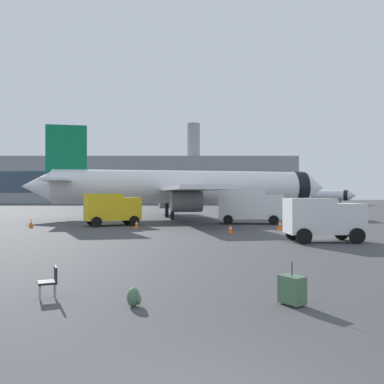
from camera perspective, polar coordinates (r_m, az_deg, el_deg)
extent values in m
cylinder|color=white|center=(46.89, -0.67, 0.74)|extent=(30.18, 9.40, 3.80)
cone|color=white|center=(52.22, 17.11, 0.64)|extent=(3.04, 4.00, 3.61)
cone|color=white|center=(46.92, -21.06, 0.76)|extent=(3.79, 3.96, 3.42)
cylinder|color=black|center=(51.23, 14.94, 0.66)|extent=(2.11, 4.07, 3.88)
cube|color=white|center=(54.64, -3.18, 0.27)|extent=(7.73, 16.62, 0.36)
cube|color=white|center=(38.84, -0.06, 0.52)|extent=(7.73, 16.62, 0.36)
cylinder|color=gray|center=(52.16, -2.81, -1.13)|extent=(3.56, 2.76, 2.20)
cylinder|color=gray|center=(41.30, -0.70, -1.34)|extent=(3.56, 2.76, 2.20)
cube|color=#0C7247|center=(46.68, -17.29, 5.18)|extent=(4.39, 1.18, 6.40)
cube|color=white|center=(49.72, -17.45, 1.38)|extent=(3.69, 6.38, 0.24)
cube|color=white|center=(43.37, -18.43, 1.63)|extent=(3.69, 6.38, 0.24)
cylinder|color=black|center=(50.42, 12.89, -2.51)|extent=(0.36, 0.36, 1.80)
cylinder|color=black|center=(48.99, -3.47, -2.59)|extent=(0.44, 0.44, 1.80)
cylinder|color=black|center=(44.24, -2.68, -2.83)|extent=(0.44, 0.44, 1.80)
cylinder|color=silver|center=(110.91, 16.18, -0.45)|extent=(19.63, 12.13, 2.64)
cone|color=silver|center=(109.13, 21.97, -0.45)|extent=(2.65, 3.00, 2.51)
cone|color=silver|center=(113.87, 10.50, -0.46)|extent=(3.08, 3.14, 2.38)
cylinder|color=black|center=(109.30, 21.17, -0.45)|extent=(2.12, 2.83, 2.69)
cube|color=silver|center=(116.49, 16.41, -0.55)|extent=(8.17, 11.37, 0.25)
cube|color=silver|center=(105.64, 15.18, -0.58)|extent=(8.17, 11.37, 0.25)
cylinder|color=gray|center=(114.80, 16.24, -1.00)|extent=(2.68, 2.39, 1.53)
cylinder|color=gray|center=(107.34, 15.39, -1.05)|extent=(2.68, 2.39, 1.53)
cube|color=#193899|center=(113.25, 11.53, 0.81)|extent=(2.81, 1.66, 4.44)
cube|color=silver|center=(115.46, 11.68, -0.25)|extent=(3.55, 4.53, 0.17)
cube|color=silver|center=(111.20, 11.03, -0.25)|extent=(3.55, 4.53, 0.17)
cylinder|color=black|center=(109.50, 20.45, -1.47)|extent=(0.25, 0.25, 1.25)
cylinder|color=black|center=(112.85, 15.67, -1.44)|extent=(0.31, 0.31, 1.25)
cylinder|color=black|center=(109.60, 15.29, -1.47)|extent=(0.31, 0.31, 1.25)
cube|color=yellow|center=(37.40, -8.77, -2.34)|extent=(2.46, 2.71, 2.04)
cube|color=#1E232D|center=(37.59, -7.72, -1.60)|extent=(0.92, 1.82, 0.84)
cube|color=yellow|center=(36.78, -12.36, -2.09)|extent=(3.76, 3.32, 2.40)
cylinder|color=black|center=(38.58, -9.08, -3.86)|extent=(0.91, 0.58, 0.90)
cylinder|color=black|center=(36.39, -8.07, -4.07)|extent=(0.91, 0.58, 0.90)
cylinder|color=black|center=(37.79, -13.99, -3.93)|extent=(0.91, 0.58, 0.90)
cylinder|color=black|center=(35.54, -13.27, -4.16)|extent=(0.91, 0.58, 0.90)
cube|color=white|center=(38.94, 11.63, -2.07)|extent=(1.99, 2.60, 2.29)
cube|color=#1E232D|center=(38.98, 12.68, -1.27)|extent=(0.37, 2.15, 0.95)
cube|color=white|center=(38.85, 7.21, -1.78)|extent=(4.60, 2.96, 2.70)
cylinder|color=black|center=(40.23, 11.43, -3.71)|extent=(0.92, 0.34, 0.90)
cylinder|color=black|center=(37.74, 11.67, -3.93)|extent=(0.92, 0.34, 0.90)
cylinder|color=black|center=(40.19, 5.43, -3.72)|extent=(0.92, 0.34, 0.90)
cylinder|color=black|center=(37.70, 5.27, -3.94)|extent=(0.92, 0.34, 0.90)
cube|color=white|center=(25.62, 21.08, -3.52)|extent=(1.87, 2.09, 1.78)
cube|color=#1E232D|center=(25.91, 22.58, -2.56)|extent=(0.18, 1.80, 0.74)
cube|color=white|center=(24.80, 16.42, -3.28)|extent=(2.75, 2.14, 2.10)
cylinder|color=black|center=(26.74, 20.59, -5.41)|extent=(0.91, 0.27, 0.90)
cylinder|color=black|center=(24.83, 22.54, -5.79)|extent=(0.91, 0.27, 0.90)
cylinder|color=black|center=(25.66, 14.24, -5.63)|extent=(0.91, 0.27, 0.90)
cylinder|color=black|center=(23.68, 15.76, -6.07)|extent=(0.91, 0.27, 0.90)
cube|color=#F2590C|center=(36.93, -21.79, -4.66)|extent=(0.44, 0.44, 0.04)
cone|color=#F2590C|center=(36.90, -21.79, -4.06)|extent=(0.36, 0.36, 0.74)
cylinder|color=white|center=(36.90, -21.79, -4.00)|extent=(0.23, 0.23, 0.10)
cube|color=#F2590C|center=(32.59, 12.54, -5.26)|extent=(0.44, 0.44, 0.04)
cone|color=#F2590C|center=(32.56, 12.54, -4.54)|extent=(0.36, 0.36, 0.79)
cylinder|color=white|center=(32.55, 12.54, -4.47)|extent=(0.23, 0.23, 0.10)
cube|color=#F2590C|center=(33.98, -7.74, -5.06)|extent=(0.44, 0.44, 0.04)
cone|color=#F2590C|center=(33.95, -7.74, -4.50)|extent=(0.36, 0.36, 0.63)
cylinder|color=white|center=(33.95, -7.74, -4.45)|extent=(0.23, 0.23, 0.10)
cube|color=#F2590C|center=(29.45, 5.61, -5.79)|extent=(0.44, 0.44, 0.04)
cone|color=#F2590C|center=(29.43, 5.61, -5.17)|extent=(0.36, 0.36, 0.60)
cylinder|color=white|center=(29.42, 5.61, -5.11)|extent=(0.23, 0.23, 0.10)
cube|color=#476B4C|center=(10.83, 14.15, -13.30)|extent=(0.69, 0.75, 0.70)
cylinder|color=black|center=(10.73, 14.15, -10.54)|extent=(0.02, 0.02, 0.36)
cylinder|color=black|center=(11.06, 13.25, -14.89)|extent=(0.08, 0.07, 0.08)
cylinder|color=black|center=(10.77, 15.08, -15.29)|extent=(0.08, 0.07, 0.08)
ellipsoid|color=#476B4C|center=(10.52, -8.22, -14.54)|extent=(0.32, 0.40, 0.48)
ellipsoid|color=#476B4C|center=(10.52, -7.44, -14.94)|extent=(0.12, 0.28, 0.24)
cube|color=black|center=(11.78, -19.73, -11.98)|extent=(0.63, 0.63, 0.06)
cube|color=black|center=(11.76, -18.68, -10.92)|extent=(0.24, 0.46, 0.40)
cylinder|color=#999EA5|center=(11.63, -20.64, -13.24)|extent=(0.04, 0.04, 0.44)
cylinder|color=#999EA5|center=(12.01, -20.73, -12.83)|extent=(0.04, 0.04, 0.44)
cylinder|color=#999EA5|center=(11.66, -18.70, -13.22)|extent=(0.04, 0.04, 0.44)
cylinder|color=#999EA5|center=(12.03, -18.85, -12.81)|extent=(0.04, 0.04, 0.44)
cube|color=gray|center=(138.37, -7.50, 1.62)|extent=(104.51, 20.40, 15.07)
cube|color=#334756|center=(128.19, -8.11, 1.44)|extent=(99.29, 0.10, 6.78)
cylinder|color=gray|center=(138.27, 0.34, 7.25)|extent=(4.40, 4.40, 12.00)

